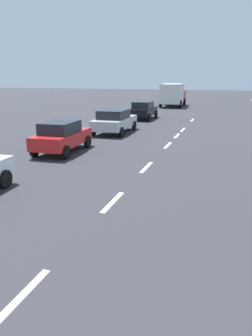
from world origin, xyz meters
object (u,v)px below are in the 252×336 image
(parked_car_black, at_px, (143,110))
(delivery_truck, at_px, (173,94))
(parked_car_red, at_px, (62,136))
(parked_car_silver, at_px, (115,120))

(parked_car_black, height_order, delivery_truck, delivery_truck)
(parked_car_red, relative_size, parked_car_silver, 0.88)
(parked_car_silver, distance_m, delivery_truck, 21.25)
(parked_car_red, distance_m, delivery_truck, 27.72)
(parked_car_silver, bearing_deg, parked_car_black, 89.44)
(parked_car_black, relative_size, delivery_truck, 0.66)
(parked_car_red, height_order, parked_car_silver, same)
(parked_car_red, xyz_separation_m, delivery_truck, (0.87, 27.70, 0.67))
(parked_car_black, xyz_separation_m, delivery_truck, (0.35, 13.38, 0.67))
(parked_car_silver, relative_size, parked_car_black, 1.10)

